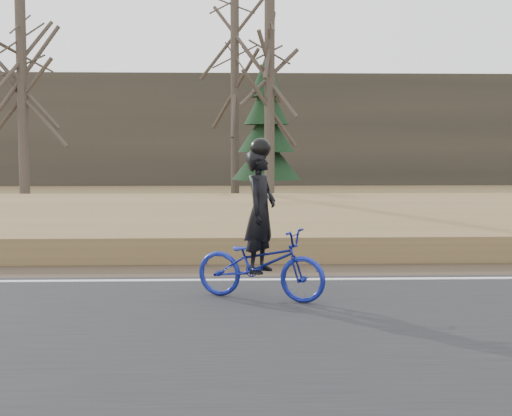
{
  "coord_description": "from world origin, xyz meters",
  "views": [
    {
      "loc": [
        -6.21,
        -10.16,
        1.99
      ],
      "look_at": [
        -5.83,
        0.5,
        1.1
      ],
      "focal_mm": 50.0,
      "sensor_mm": 36.0,
      "label": 1
    }
  ],
  "objects": [
    {
      "name": "treeline_backdrop",
      "position": [
        0.0,
        30.0,
        3.0
      ],
      "size": [
        120.0,
        4.0,
        6.0
      ],
      "primitive_type": "cube",
      "color": "#383328",
      "rests_on": "ground"
    },
    {
      "name": "bare_tree_near_left",
      "position": [
        -4.89,
        14.17,
        3.64
      ],
      "size": [
        0.36,
        0.36,
        7.28
      ],
      "primitive_type": "cylinder",
      "color": "#453D33",
      "rests_on": "ground"
    },
    {
      "name": "bare_tree_far_left",
      "position": [
        -13.4,
        14.91,
        3.95
      ],
      "size": [
        0.36,
        0.36,
        7.91
      ],
      "primitive_type": "cylinder",
      "color": "#453D33",
      "rests_on": "ground"
    },
    {
      "name": "ballast",
      "position": [
        0.0,
        8.0,
        0.23
      ],
      "size": [
        120.0,
        3.0,
        0.45
      ],
      "primitive_type": "cube",
      "color": "slate",
      "rests_on": "ground"
    },
    {
      "name": "bare_tree_left",
      "position": [
        -6.04,
        18.86,
        4.48
      ],
      "size": [
        0.36,
        0.36,
        8.96
      ],
      "primitive_type": "cylinder",
      "color": "#453D33",
      "rests_on": "ground"
    },
    {
      "name": "conifer",
      "position": [
        -4.88,
        16.59,
        2.62
      ],
      "size": [
        2.6,
        2.6,
        5.54
      ],
      "color": "#453D33",
      "rests_on": "ground"
    },
    {
      "name": "railroad",
      "position": [
        0.0,
        8.0,
        0.53
      ],
      "size": [
        120.0,
        2.4,
        0.29
      ],
      "color": "black",
      "rests_on": "ballast"
    },
    {
      "name": "cyclist",
      "position": [
        -5.83,
        -1.13,
        0.71
      ],
      "size": [
        1.84,
        1.27,
        2.07
      ],
      "rotation": [
        0.0,
        0.0,
        1.15
      ],
      "color": "navy",
      "rests_on": "road"
    }
  ]
}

